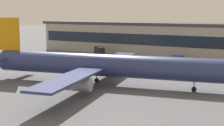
# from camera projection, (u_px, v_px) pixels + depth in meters

# --- Properties ---
(ground_plane) EXTENTS (600.00, 600.00, 0.00)m
(ground_plane) POSITION_uv_depth(u_px,v_px,m) (158.00, 89.00, 78.28)
(ground_plane) COLOR #56565B
(terminal_building) EXTENTS (160.83, 17.11, 13.49)m
(terminal_building) POSITION_uv_depth(u_px,v_px,m) (218.00, 41.00, 128.73)
(terminal_building) COLOR #9E9993
(terminal_building) RESTS_ON ground_plane
(airliner) EXTENTS (65.79, 56.92, 16.44)m
(airliner) POSITION_uv_depth(u_px,v_px,m) (100.00, 65.00, 82.33)
(airliner) COLOR navy
(airliner) RESTS_ON ground_plane
(belt_loader) EXTENTS (5.47, 6.30, 1.95)m
(belt_loader) POSITION_uv_depth(u_px,v_px,m) (217.00, 64.00, 108.40)
(belt_loader) COLOR yellow
(belt_loader) RESTS_ON ground_plane
(follow_me_car) EXTENTS (4.51, 2.24, 1.85)m
(follow_me_car) POSITION_uv_depth(u_px,v_px,m) (178.00, 58.00, 124.47)
(follow_me_car) COLOR #2651A5
(follow_me_car) RESTS_ON ground_plane
(stair_truck) EXTENTS (6.28, 5.43, 3.55)m
(stair_truck) POSITION_uv_depth(u_px,v_px,m) (99.00, 51.00, 138.80)
(stair_truck) COLOR black
(stair_truck) RESTS_ON ground_plane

